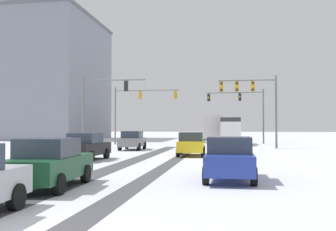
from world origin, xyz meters
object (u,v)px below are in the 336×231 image
object	(u,v)px
traffic_signal_near_left	(100,100)
traffic_signal_far_right	(243,104)
car_blue_fourth	(230,158)
traffic_signal_far_left	(137,103)
car_grey_lead	(132,140)
car_yellow_cab_second	(191,144)
traffic_signal_near_right	(253,95)
car_dark_green_fifth	(49,163)
box_truck_delivery	(231,130)
car_black_third	(86,146)
bus_oncoming	(214,127)
office_building_far_left_block	(9,80)

from	to	relation	value
traffic_signal_near_left	traffic_signal_far_right	xyz separation A→B (m)	(12.96, 14.13, 0.28)
traffic_signal_near_left	car_blue_fourth	world-z (taller)	traffic_signal_near_left
traffic_signal_far_left	traffic_signal_far_right	bearing A→B (deg)	19.49
car_grey_lead	car_yellow_cab_second	size ratio (longest dim) A/B	1.00
traffic_signal_near_left	car_yellow_cab_second	xyz separation A→B (m)	(8.65, -6.33, -3.59)
traffic_signal_near_right	car_grey_lead	distance (m)	11.27
car_grey_lead	car_dark_green_fifth	distance (m)	20.93
traffic_signal_near_left	car_yellow_cab_second	distance (m)	11.31
box_truck_delivery	car_black_third	bearing A→B (deg)	-111.70
car_black_third	bus_oncoming	bearing A→B (deg)	78.19
car_blue_fourth	bus_oncoming	bearing A→B (deg)	92.66
traffic_signal_near_right	car_grey_lead	xyz separation A→B (m)	(-10.35, -2.12, -3.94)
car_grey_lead	car_dark_green_fifth	xyz separation A→B (m)	(2.34, -20.80, 0.00)
traffic_signal_far_right	car_blue_fourth	distance (m)	32.71
traffic_signal_near_right	traffic_signal_far_left	xyz separation A→B (m)	(-12.27, 8.01, -0.06)
office_building_far_left_block	car_dark_green_fifth	bearing A→B (deg)	-57.80
traffic_signal_near_left	bus_oncoming	distance (m)	22.91
traffic_signal_far_left	traffic_signal_far_right	size ratio (longest dim) A/B	1.08
car_grey_lead	car_blue_fourth	world-z (taller)	same
traffic_signal_far_left	traffic_signal_near_left	bearing A→B (deg)	-96.23
traffic_signal_near_right	box_truck_delivery	distance (m)	9.98
traffic_signal_near_left	car_dark_green_fifth	size ratio (longest dim) A/B	1.55
car_grey_lead	office_building_far_left_block	world-z (taller)	office_building_far_left_block
car_blue_fourth	office_building_far_left_block	world-z (taller)	office_building_far_left_block
traffic_signal_near_right	office_building_far_left_block	size ratio (longest dim) A/B	0.22
traffic_signal_near_right	car_dark_green_fifth	xyz separation A→B (m)	(-8.00, -22.92, -3.94)
car_yellow_cab_second	office_building_far_left_block	world-z (taller)	office_building_far_left_block
bus_oncoming	office_building_far_left_block	bearing A→B (deg)	170.16
traffic_signal_far_right	office_building_far_left_block	distance (m)	40.01
office_building_far_left_block	car_black_third	bearing A→B (deg)	-53.74
traffic_signal_near_right	car_blue_fourth	world-z (taller)	traffic_signal_near_right
car_black_third	traffic_signal_far_right	bearing A→B (deg)	67.70
traffic_signal_near_right	car_yellow_cab_second	world-z (taller)	traffic_signal_near_right
traffic_signal_near_right	car_yellow_cab_second	bearing A→B (deg)	-119.66
traffic_signal_far_left	car_grey_lead	xyz separation A→B (m)	(1.92, -10.13, -3.88)
traffic_signal_near_left	box_truck_delivery	world-z (taller)	traffic_signal_near_left
traffic_signal_near_right	bus_oncoming	xyz separation A→B (m)	(-4.00, 18.86, -2.77)
car_blue_fourth	car_grey_lead	bearing A→B (deg)	114.27
traffic_signal_near_right	traffic_signal_far_left	distance (m)	14.65
car_grey_lead	car_black_third	xyz separation A→B (m)	(-0.25, -10.53, 0.00)
box_truck_delivery	car_grey_lead	bearing A→B (deg)	-126.63
traffic_signal_near_right	bus_oncoming	size ratio (longest dim) A/B	0.59
traffic_signal_near_left	traffic_signal_near_right	xyz separation A→B (m)	(13.35, 1.92, 0.36)
traffic_signal_near_left	car_black_third	size ratio (longest dim) A/B	1.56
traffic_signal_near_left	traffic_signal_far_right	size ratio (longest dim) A/B	0.95
car_grey_lead	box_truck_delivery	distance (m)	14.24
traffic_signal_far_right	car_black_third	xyz separation A→B (m)	(-10.20, -24.87, -3.86)
car_black_third	box_truck_delivery	distance (m)	23.63
traffic_signal_near_left	car_grey_lead	size ratio (longest dim) A/B	1.57
car_yellow_cab_second	car_black_third	world-z (taller)	same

